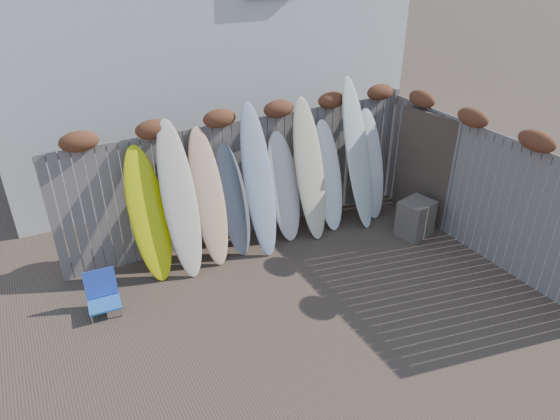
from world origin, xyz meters
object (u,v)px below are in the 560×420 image
wooden_crate (415,218)px  lattice_panel (428,170)px  beach_chair (102,293)px  surfboard_0 (148,215)px

wooden_crate → lattice_panel: (0.47, 0.33, 0.66)m
beach_chair → lattice_panel: lattice_panel is taller
wooden_crate → lattice_panel: bearing=35.3°
beach_chair → lattice_panel: (5.51, -0.18, 0.72)m
beach_chair → wooden_crate: size_ratio=0.89×
beach_chair → surfboard_0: surfboard_0 is taller
lattice_panel → surfboard_0: bearing=160.9°
beach_chair → wooden_crate: 5.07m
wooden_crate → lattice_panel: size_ratio=0.32×
wooden_crate → lattice_panel: 0.88m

